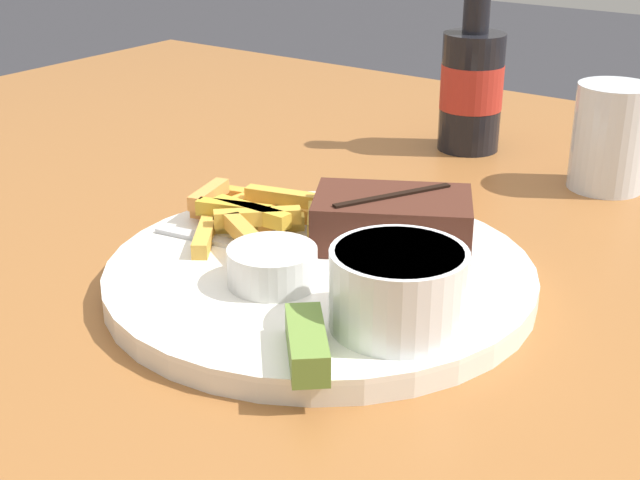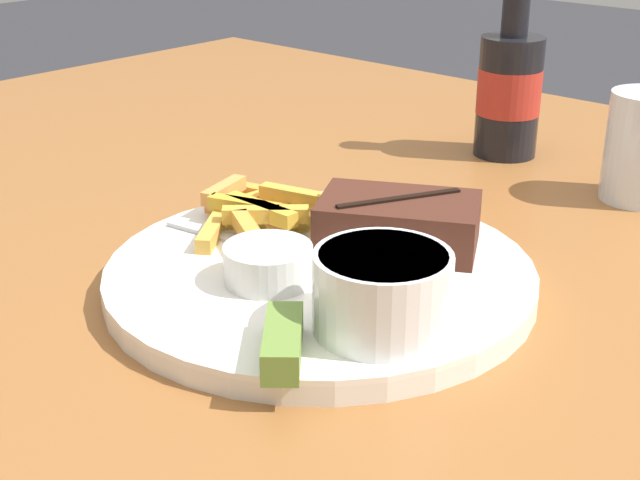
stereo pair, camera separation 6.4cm
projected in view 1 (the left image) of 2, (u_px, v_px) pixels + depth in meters
The scene contains 10 objects.
dining_table at pixel (320, 356), 0.68m from camera, with size 1.56×1.28×0.72m.
dinner_plate at pixel (320, 276), 0.66m from camera, with size 0.31×0.31×0.02m.
steak_portion at pixel (392, 220), 0.68m from camera, with size 0.14×0.12×0.04m.
fries_pile at pixel (256, 214), 0.72m from camera, with size 0.14×0.13×0.02m.
coleslaw_cup at pixel (398, 284), 0.56m from camera, with size 0.09×0.09×0.05m.
dipping_sauce_cup at pixel (272, 264), 0.62m from camera, with size 0.06×0.06×0.03m.
pickle_spear at pixel (307, 344), 0.53m from camera, with size 0.06×0.07×0.02m.
fork_utensil at pixel (224, 242), 0.69m from camera, with size 0.13×0.03×0.00m.
beer_bottle at pixel (472, 84), 0.94m from camera, with size 0.07×0.07×0.20m.
drinking_glass at pixel (610, 137), 0.84m from camera, with size 0.07×0.07×0.10m.
Camera 1 is at (0.34, -0.48, 1.01)m, focal length 50.00 mm.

